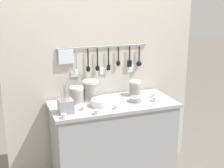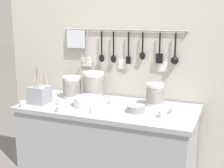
# 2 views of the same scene
# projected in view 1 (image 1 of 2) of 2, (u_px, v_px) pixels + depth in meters

# --- Properties ---
(counter) EXTENTS (1.22, 0.57, 0.86)m
(counter) POSITION_uv_depth(u_px,v_px,m) (113.00, 143.00, 3.14)
(counter) COLOR #9EA0A8
(counter) RESTS_ON ground
(back_wall) EXTENTS (2.02, 0.11, 1.84)m
(back_wall) POSITION_uv_depth(u_px,v_px,m) (103.00, 88.00, 3.29)
(back_wall) COLOR beige
(back_wall) RESTS_ON ground
(bowl_stack_back_corner) EXTENTS (0.15, 0.15, 0.20)m
(bowl_stack_back_corner) POSITION_uv_depth(u_px,v_px,m) (91.00, 90.00, 3.07)
(bowl_stack_back_corner) COLOR silver
(bowl_stack_back_corner) RESTS_ON counter
(bowl_stack_short_front) EXTENTS (0.12, 0.12, 0.16)m
(bowl_stack_short_front) POSITION_uv_depth(u_px,v_px,m) (135.00, 88.00, 3.22)
(bowl_stack_short_front) COLOR silver
(bowl_stack_short_front) RESTS_ON counter
(bowl_stack_tall_left) EXTENTS (0.14, 0.14, 0.16)m
(bowl_stack_tall_left) POSITION_uv_depth(u_px,v_px,m) (77.00, 95.00, 2.98)
(bowl_stack_tall_left) COLOR silver
(bowl_stack_tall_left) RESTS_ON counter
(plate_stack) EXTENTS (0.20, 0.20, 0.06)m
(plate_stack) POSITION_uv_depth(u_px,v_px,m) (102.00, 103.00, 2.93)
(plate_stack) COLOR silver
(plate_stack) RESTS_ON counter
(steel_mixing_bowl) EXTENTS (0.12, 0.12, 0.04)m
(steel_mixing_bowl) POSITION_uv_depth(u_px,v_px,m) (135.00, 100.00, 3.05)
(steel_mixing_bowl) COLOR #93969E
(steel_mixing_bowl) RESTS_ON counter
(cutlery_caddy) EXTENTS (0.13, 0.13, 0.28)m
(cutlery_caddy) POSITION_uv_depth(u_px,v_px,m) (66.00, 106.00, 2.75)
(cutlery_caddy) COLOR #93969E
(cutlery_caddy) RESTS_ON counter
(cup_front_left) EXTENTS (0.04, 0.04, 0.04)m
(cup_front_left) POSITION_uv_depth(u_px,v_px,m) (97.00, 112.00, 2.72)
(cup_front_left) COLOR silver
(cup_front_left) RESTS_ON counter
(cup_beside_plates) EXTENTS (0.04, 0.04, 0.04)m
(cup_beside_plates) POSITION_uv_depth(u_px,v_px,m) (64.00, 116.00, 2.63)
(cup_beside_plates) COLOR silver
(cup_beside_plates) RESTS_ON counter
(cup_by_caddy) EXTENTS (0.04, 0.04, 0.04)m
(cup_by_caddy) POSITION_uv_depth(u_px,v_px,m) (110.00, 98.00, 3.08)
(cup_by_caddy) COLOR silver
(cup_by_caddy) RESTS_ON counter
(cup_mid_row) EXTENTS (0.04, 0.04, 0.04)m
(cup_mid_row) POSITION_uv_depth(u_px,v_px,m) (155.00, 99.00, 3.06)
(cup_mid_row) COLOR silver
(cup_mid_row) RESTS_ON counter
(cup_front_right) EXTENTS (0.04, 0.04, 0.04)m
(cup_front_right) POSITION_uv_depth(u_px,v_px,m) (155.00, 96.00, 3.16)
(cup_front_right) COLOR silver
(cup_front_right) RESTS_ON counter
(cup_back_right) EXTENTS (0.04, 0.04, 0.04)m
(cup_back_right) POSITION_uv_depth(u_px,v_px,m) (116.00, 107.00, 2.85)
(cup_back_right) COLOR silver
(cup_back_right) RESTS_ON counter
(cup_edge_near) EXTENTS (0.04, 0.04, 0.04)m
(cup_edge_near) POSITION_uv_depth(u_px,v_px,m) (84.00, 108.00, 2.83)
(cup_edge_near) COLOR silver
(cup_edge_near) RESTS_ON counter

